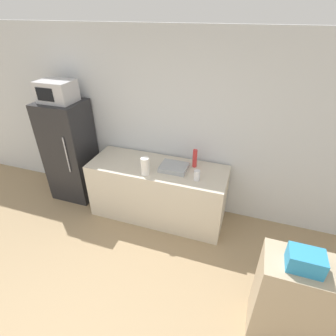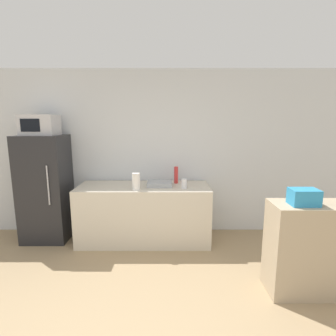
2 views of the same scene
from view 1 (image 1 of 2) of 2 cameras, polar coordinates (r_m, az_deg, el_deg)
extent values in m
cube|color=silver|center=(3.84, -2.30, 9.35)|extent=(8.00, 0.06, 2.60)
cube|color=#232326|center=(4.43, -20.51, 3.35)|extent=(0.66, 0.56, 1.61)
cylinder|color=#B7B7BC|center=(4.07, -21.21, 2.59)|extent=(0.02, 0.02, 0.56)
cube|color=#BCBCC1|center=(4.10, -23.05, 15.11)|extent=(0.49, 0.36, 0.29)
cube|color=black|center=(4.00, -25.27, 14.26)|extent=(0.27, 0.01, 0.18)
cube|color=beige|center=(3.89, -2.21, -5.09)|extent=(1.95, 0.70, 0.86)
cube|color=#9EA3A8|center=(3.57, 1.28, 0.15)|extent=(0.37, 0.30, 0.06)
cylinder|color=red|center=(3.60, 5.86, 2.11)|extent=(0.06, 0.06, 0.26)
cylinder|color=silver|center=(3.35, 6.31, -1.58)|extent=(0.08, 0.08, 0.14)
cube|color=tan|center=(2.90, 27.26, -24.79)|extent=(0.83, 0.41, 0.98)
cube|color=#2D8EC6|center=(2.42, 27.75, -17.43)|extent=(0.27, 0.19, 0.16)
cylinder|color=white|center=(3.43, -5.01, 0.40)|extent=(0.11, 0.11, 0.24)
camera|label=2|loc=(1.50, -90.69, -47.28)|focal=28.00mm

